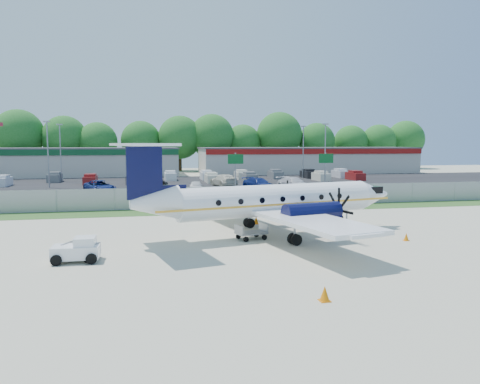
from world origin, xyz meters
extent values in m
plane|color=beige|center=(0.00, 0.00, 0.00)|extent=(170.00, 170.00, 0.00)
cube|color=#2D561E|center=(0.00, 12.00, 0.01)|extent=(170.00, 4.00, 0.02)
cube|color=black|center=(0.00, 19.00, 0.01)|extent=(170.00, 8.00, 0.02)
cube|color=black|center=(0.00, 40.00, 0.01)|extent=(170.00, 32.00, 0.02)
cube|color=gray|center=(0.00, 14.00, 1.00)|extent=(120.00, 0.02, 1.90)
cube|color=gray|center=(0.00, 14.00, 1.98)|extent=(120.00, 0.06, 0.06)
cube|color=gray|center=(0.00, 14.00, 0.05)|extent=(120.00, 0.06, 0.06)
cube|color=beige|center=(-24.00, 62.00, 2.50)|extent=(46.00, 12.00, 5.00)
cube|color=#474749|center=(-24.00, 62.00, 5.12)|extent=(46.40, 12.40, 0.24)
cube|color=#0F4723|center=(-24.00, 55.90, 4.50)|extent=(46.00, 0.20, 1.00)
cube|color=beige|center=(26.00, 62.00, 2.50)|extent=(44.00, 12.00, 5.00)
cube|color=#474749|center=(26.00, 62.00, 5.12)|extent=(44.40, 12.40, 0.24)
cube|color=maroon|center=(26.00, 55.90, 4.50)|extent=(44.00, 0.20, 1.00)
cylinder|color=gray|center=(-8.00, 23.00, 2.50)|extent=(0.14, 0.14, 5.00)
cube|color=#0C5923|center=(-8.00, 22.85, 4.30)|extent=(1.80, 0.08, 1.10)
cylinder|color=gray|center=(3.00, 23.00, 2.50)|extent=(0.14, 0.14, 5.00)
cube|color=#0C5923|center=(3.00, 22.85, 4.30)|extent=(1.80, 0.08, 1.10)
cylinder|color=gray|center=(14.00, 23.00, 2.50)|extent=(0.14, 0.14, 5.00)
cube|color=#0C5923|center=(14.00, 22.85, 4.30)|extent=(1.80, 0.08, 1.10)
cube|color=#B72B3E|center=(-30.50, 55.00, 9.20)|extent=(1.00, 0.04, 0.65)
cylinder|color=gray|center=(-20.00, 38.00, 4.50)|extent=(0.18, 0.18, 9.00)
cube|color=gray|center=(-20.00, 38.00, 9.00)|extent=(0.90, 0.35, 0.18)
cylinder|color=gray|center=(20.00, 38.00, 4.50)|extent=(0.18, 0.18, 9.00)
cube|color=gray|center=(20.00, 38.00, 9.00)|extent=(0.90, 0.35, 0.18)
cylinder|color=gray|center=(-20.00, 48.00, 4.50)|extent=(0.18, 0.18, 9.00)
cube|color=gray|center=(-20.00, 48.00, 9.00)|extent=(0.90, 0.35, 0.18)
cylinder|color=gray|center=(20.00, 48.00, 4.50)|extent=(0.18, 0.18, 9.00)
cube|color=gray|center=(20.00, 48.00, 9.00)|extent=(0.90, 0.35, 0.18)
cylinder|color=white|center=(1.28, 0.01, 2.36)|extent=(13.84, 5.05, 2.09)
cone|color=white|center=(9.15, 1.78, 2.36)|extent=(2.81, 2.57, 2.09)
cone|color=white|center=(-6.81, -1.82, 2.58)|extent=(3.24, 2.66, 2.09)
cube|color=black|center=(8.93, 1.74, 2.74)|extent=(1.28, 1.61, 0.49)
cube|color=white|center=(0.74, -0.11, 1.76)|extent=(7.68, 19.62, 0.24)
cylinder|color=black|center=(2.62, -2.95, 1.92)|extent=(3.91, 2.00, 1.21)
cylinder|color=black|center=(1.22, 3.26, 1.92)|extent=(3.91, 2.00, 1.21)
cube|color=black|center=(-7.34, -1.94, 4.44)|extent=(2.08, 0.65, 3.18)
cube|color=white|center=(-7.45, -1.96, 6.04)|extent=(4.07, 7.22, 0.15)
cylinder|color=gray|center=(6.84, 1.26, 0.71)|extent=(0.13, 0.13, 1.43)
cylinder|color=black|center=(6.84, 1.26, 0.31)|extent=(0.64, 0.33, 0.61)
cylinder|color=black|center=(1.44, -3.22, 0.35)|extent=(0.78, 0.58, 0.70)
cylinder|color=black|center=(0.04, 2.99, 0.35)|extent=(0.78, 0.58, 0.70)
cube|color=white|center=(-10.91, -4.66, 0.52)|extent=(2.39, 1.47, 0.66)
cube|color=white|center=(-10.44, -4.67, 1.04)|extent=(1.07, 1.25, 0.47)
cube|color=black|center=(-10.02, -4.68, 1.06)|extent=(0.19, 1.04, 0.38)
cylinder|color=black|center=(-11.78, -5.38, 0.28)|extent=(0.57, 0.22, 0.57)
cylinder|color=black|center=(-11.74, -3.91, 0.28)|extent=(0.57, 0.22, 0.57)
cylinder|color=black|center=(-10.08, -5.42, 0.28)|extent=(0.57, 0.22, 0.57)
cylinder|color=black|center=(-10.05, -3.95, 0.28)|extent=(0.57, 0.22, 0.57)
cube|color=gray|center=(-10.70, -4.39, 0.38)|extent=(1.97, 1.63, 0.10)
cube|color=gray|center=(-11.44, -4.06, 0.64)|extent=(0.48, 0.96, 0.51)
cube|color=gray|center=(-9.96, -4.72, 0.64)|extent=(0.48, 0.96, 0.51)
cylinder|color=black|center=(-11.43, -4.58, 0.15)|extent=(0.32, 0.22, 0.31)
cylinder|color=black|center=(-11.05, -3.72, 0.15)|extent=(0.32, 0.22, 0.31)
cylinder|color=black|center=(-10.34, -5.06, 0.15)|extent=(0.32, 0.22, 0.31)
cylinder|color=black|center=(-9.96, -4.20, 0.15)|extent=(0.32, 0.22, 0.31)
cube|color=gray|center=(-0.74, -1.10, 0.42)|extent=(2.12, 1.60, 0.11)
cube|color=gray|center=(-1.61, -1.34, 0.71)|extent=(0.38, 1.11, 0.57)
cube|color=gray|center=(0.12, -0.85, 0.71)|extent=(0.38, 1.11, 0.57)
cylinder|color=black|center=(-1.24, -1.77, 0.17)|extent=(0.36, 0.20, 0.34)
cylinder|color=black|center=(-1.52, -0.78, 0.17)|extent=(0.36, 0.20, 0.34)
cylinder|color=black|center=(0.03, -1.42, 0.17)|extent=(0.36, 0.20, 0.34)
cylinder|color=black|center=(-0.25, -0.42, 0.17)|extent=(0.36, 0.20, 0.34)
cone|color=orange|center=(8.73, -3.45, 0.24)|extent=(0.33, 0.33, 0.49)
cube|color=orange|center=(8.73, -3.45, 0.01)|extent=(0.34, 0.34, 0.03)
cone|color=orange|center=(-0.61, -13.05, 0.30)|extent=(0.40, 0.40, 0.61)
cube|color=orange|center=(-0.61, -13.05, 0.02)|extent=(0.43, 0.43, 0.03)
cone|color=orange|center=(0.91, 4.36, 0.30)|extent=(0.40, 0.40, 0.60)
cube|color=orange|center=(0.91, 4.36, 0.02)|extent=(0.42, 0.42, 0.03)
imported|color=beige|center=(6.31, 20.73, 0.00)|extent=(4.31, 1.91, 1.44)
imported|color=navy|center=(-12.56, 28.78, 0.00)|extent=(4.63, 6.46, 1.63)
imported|color=black|center=(-5.52, 29.83, 0.00)|extent=(2.61, 5.25, 1.43)
imported|color=silver|center=(-0.96, 28.62, 0.00)|extent=(2.14, 4.29, 1.40)
imported|color=navy|center=(7.46, 29.75, 0.00)|extent=(4.00, 5.81, 1.56)
imported|color=silver|center=(11.92, 28.62, 0.00)|extent=(3.82, 6.10, 1.65)
imported|color=#595B5E|center=(-8.42, 35.58, 0.00)|extent=(2.37, 4.73, 1.54)
imported|color=beige|center=(3.83, 35.67, 0.00)|extent=(3.70, 6.28, 1.71)
camera|label=1|loc=(-7.43, -29.65, 6.13)|focal=35.00mm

